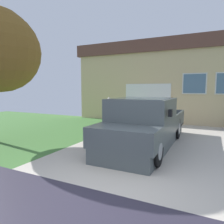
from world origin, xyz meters
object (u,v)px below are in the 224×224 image
at_px(pickup_truck, 143,125).
at_px(person_with_hat, 109,117).
at_px(handbag, 101,138).
at_px(house_with_garage, 169,82).

distance_m(pickup_truck, person_with_hat, 1.46).
xyz_separation_m(handbag, house_with_garage, (0.77, 8.46, 2.31)).
xyz_separation_m(pickup_truck, handbag, (-1.65, 0.02, -0.62)).
bearing_deg(house_with_garage, person_with_hat, -93.78).
xyz_separation_m(pickup_truck, person_with_hat, (-1.42, 0.25, 0.16)).
height_order(pickup_truck, handbag, pickup_truck).
bearing_deg(pickup_truck, handbag, -1.49).
relative_size(pickup_truck, handbag, 13.77).
bearing_deg(pickup_truck, person_with_hat, -10.69).
bearing_deg(person_with_hat, handbag, -114.99).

